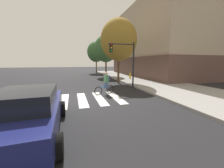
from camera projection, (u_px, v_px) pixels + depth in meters
ground_plane at (77, 100)px, 8.79m from camera, size 120.00×120.00×0.00m
sidewalk at (185, 91)px, 11.19m from camera, size 6.50×50.00×0.15m
crosswalk_stripes at (73, 100)px, 8.73m from camera, size 6.32×3.56×0.01m
sedan_near at (28, 113)px, 4.38m from camera, size 2.28×4.66×1.59m
cyclist at (106, 83)px, 10.22m from camera, size 1.64×0.60×1.69m
traffic_light_near at (125, 57)px, 12.17m from camera, size 2.47×0.28×4.20m
fire_hydrant at (130, 76)px, 18.91m from camera, size 0.33×0.22×0.78m
street_tree_near at (119, 40)px, 15.07m from camera, size 4.05×4.05×7.20m
street_tree_mid at (106, 49)px, 22.15m from camera, size 3.83×3.83×6.81m
street_tree_far at (96, 52)px, 29.35m from camera, size 3.84×3.84×6.83m
corner_building at (168, 44)px, 24.29m from camera, size 14.62×19.19×11.53m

